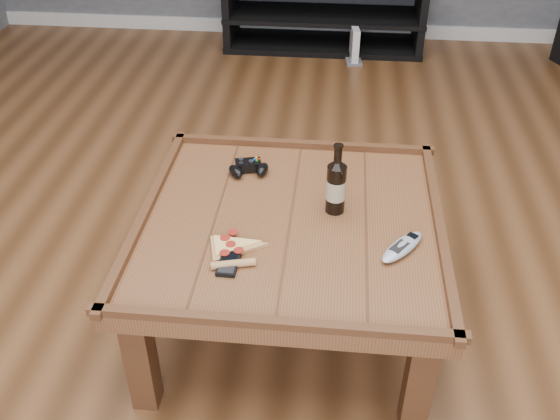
# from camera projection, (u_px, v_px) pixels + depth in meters

# --- Properties ---
(ground) EXTENTS (6.00, 6.00, 0.00)m
(ground) POSITION_uv_depth(u_px,v_px,m) (289.00, 316.00, 2.33)
(ground) COLOR #4B2B15
(ground) RESTS_ON ground
(baseboard) EXTENTS (5.00, 0.02, 0.10)m
(baseboard) POSITION_uv_depth(u_px,v_px,m) (324.00, 29.00, 4.72)
(baseboard) COLOR silver
(baseboard) RESTS_ON ground
(coffee_table) EXTENTS (1.03, 1.03, 0.48)m
(coffee_table) POSITION_uv_depth(u_px,v_px,m) (290.00, 234.00, 2.10)
(coffee_table) COLOR #5A3319
(coffee_table) RESTS_ON ground
(media_console) EXTENTS (1.40, 0.45, 0.50)m
(media_console) POSITION_uv_depth(u_px,v_px,m) (324.00, 13.00, 4.41)
(media_console) COLOR black
(media_console) RESTS_ON ground
(beer_bottle) EXTENTS (0.07, 0.07, 0.25)m
(beer_bottle) POSITION_uv_depth(u_px,v_px,m) (336.00, 185.00, 2.05)
(beer_bottle) COLOR black
(beer_bottle) RESTS_ON coffee_table
(game_controller) EXTENTS (0.16, 0.13, 0.04)m
(game_controller) POSITION_uv_depth(u_px,v_px,m) (249.00, 168.00, 2.29)
(game_controller) COLOR black
(game_controller) RESTS_ON coffee_table
(pizza_slice) EXTENTS (0.20, 0.27, 0.02)m
(pizza_slice) POSITION_uv_depth(u_px,v_px,m) (231.00, 249.00, 1.93)
(pizza_slice) COLOR tan
(pizza_slice) RESTS_ON coffee_table
(smartphone) EXTENTS (0.06, 0.11, 0.01)m
(smartphone) POSITION_uv_depth(u_px,v_px,m) (229.00, 264.00, 1.87)
(smartphone) COLOR black
(smartphone) RESTS_ON coffee_table
(remote_control) EXTENTS (0.17, 0.20, 0.03)m
(remote_control) POSITION_uv_depth(u_px,v_px,m) (402.00, 247.00, 1.93)
(remote_control) COLOR #A2A9B0
(remote_control) RESTS_ON coffee_table
(game_console) EXTENTS (0.13, 0.20, 0.24)m
(game_console) POSITION_uv_depth(u_px,v_px,m) (354.00, 46.00, 4.26)
(game_console) COLOR slate
(game_console) RESTS_ON ground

